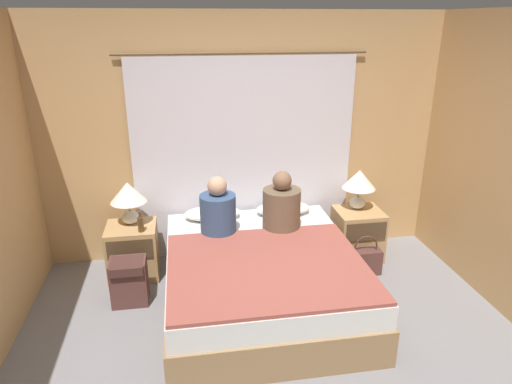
{
  "coord_description": "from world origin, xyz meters",
  "views": [
    {
      "loc": [
        -0.62,
        -2.59,
        2.4
      ],
      "look_at": [
        0.0,
        1.15,
        0.97
      ],
      "focal_mm": 32.0,
      "sensor_mm": 36.0,
      "label": 1
    }
  ],
  "objects_px": {
    "lamp_right": "(359,182)",
    "handbag_on_floor": "(365,261)",
    "nightstand_left": "(133,251)",
    "lamp_left": "(128,196)",
    "pillow_right": "(283,209)",
    "person_left_in_bed": "(218,211)",
    "nightstand_right": "(357,234)",
    "bed": "(261,278)",
    "backpack_on_floor": "(129,279)",
    "beer_bottle_on_left_stand": "(141,224)",
    "pillow_left": "(212,213)",
    "person_right_in_bed": "(282,207)"
  },
  "relations": [
    {
      "from": "person_left_in_bed",
      "to": "bed",
      "type": "bearing_deg",
      "value": -52.89
    },
    {
      "from": "nightstand_right",
      "to": "lamp_left",
      "type": "bearing_deg",
      "value": 178.14
    },
    {
      "from": "nightstand_left",
      "to": "lamp_left",
      "type": "relative_size",
      "value": 1.25
    },
    {
      "from": "backpack_on_floor",
      "to": "nightstand_left",
      "type": "bearing_deg",
      "value": 90.17
    },
    {
      "from": "bed",
      "to": "nightstand_left",
      "type": "relative_size",
      "value": 3.66
    },
    {
      "from": "nightstand_left",
      "to": "handbag_on_floor",
      "type": "height_order",
      "value": "nightstand_left"
    },
    {
      "from": "nightstand_left",
      "to": "pillow_right",
      "type": "bearing_deg",
      "value": 3.4
    },
    {
      "from": "beer_bottle_on_left_stand",
      "to": "lamp_left",
      "type": "bearing_deg",
      "value": 118.59
    },
    {
      "from": "nightstand_left",
      "to": "person_right_in_bed",
      "type": "bearing_deg",
      "value": -10.06
    },
    {
      "from": "nightstand_left",
      "to": "person_left_in_bed",
      "type": "bearing_deg",
      "value": -17.03
    },
    {
      "from": "lamp_right",
      "to": "person_left_in_bed",
      "type": "xyz_separation_m",
      "value": [
        -1.5,
        -0.33,
        -0.08
      ]
    },
    {
      "from": "pillow_right",
      "to": "beer_bottle_on_left_stand",
      "type": "height_order",
      "value": "beer_bottle_on_left_stand"
    },
    {
      "from": "backpack_on_floor",
      "to": "beer_bottle_on_left_stand",
      "type": "bearing_deg",
      "value": 72.74
    },
    {
      "from": "nightstand_right",
      "to": "pillow_left",
      "type": "distance_m",
      "value": 1.56
    },
    {
      "from": "person_right_in_bed",
      "to": "backpack_on_floor",
      "type": "height_order",
      "value": "person_right_in_bed"
    },
    {
      "from": "nightstand_left",
      "to": "person_left_in_bed",
      "type": "relative_size",
      "value": 0.95
    },
    {
      "from": "nightstand_left",
      "to": "handbag_on_floor",
      "type": "distance_m",
      "value": 2.31
    },
    {
      "from": "nightstand_left",
      "to": "nightstand_right",
      "type": "xyz_separation_m",
      "value": [
        2.33,
        0.0,
        0.0
      ]
    },
    {
      "from": "bed",
      "to": "backpack_on_floor",
      "type": "distance_m",
      "value": 1.18
    },
    {
      "from": "pillow_left",
      "to": "person_right_in_bed",
      "type": "bearing_deg",
      "value": -28.54
    },
    {
      "from": "backpack_on_floor",
      "to": "handbag_on_floor",
      "type": "distance_m",
      "value": 2.28
    },
    {
      "from": "handbag_on_floor",
      "to": "nightstand_right",
      "type": "bearing_deg",
      "value": 81.87
    },
    {
      "from": "pillow_left",
      "to": "backpack_on_floor",
      "type": "xyz_separation_m",
      "value": [
        -0.8,
        -0.57,
        -0.34
      ]
    },
    {
      "from": "pillow_left",
      "to": "beer_bottle_on_left_stand",
      "type": "xyz_separation_m",
      "value": [
        -0.69,
        -0.22,
        0.03
      ]
    },
    {
      "from": "bed",
      "to": "lamp_left",
      "type": "relative_size",
      "value": 4.58
    },
    {
      "from": "nightstand_left",
      "to": "pillow_left",
      "type": "height_order",
      "value": "pillow_left"
    },
    {
      "from": "person_left_in_bed",
      "to": "handbag_on_floor",
      "type": "bearing_deg",
      "value": -3.74
    },
    {
      "from": "nightstand_right",
      "to": "pillow_left",
      "type": "relative_size",
      "value": 0.94
    },
    {
      "from": "lamp_right",
      "to": "pillow_right",
      "type": "xyz_separation_m",
      "value": [
        -0.8,
        0.02,
        -0.25
      ]
    },
    {
      "from": "handbag_on_floor",
      "to": "nightstand_left",
      "type": "bearing_deg",
      "value": 171.29
    },
    {
      "from": "pillow_left",
      "to": "person_left_in_bed",
      "type": "height_order",
      "value": "person_left_in_bed"
    },
    {
      "from": "lamp_left",
      "to": "backpack_on_floor",
      "type": "height_order",
      "value": "lamp_left"
    },
    {
      "from": "lamp_right",
      "to": "pillow_right",
      "type": "relative_size",
      "value": 0.75
    },
    {
      "from": "nightstand_right",
      "to": "pillow_left",
      "type": "xyz_separation_m",
      "value": [
        -1.53,
        0.09,
        0.31
      ]
    },
    {
      "from": "lamp_right",
      "to": "handbag_on_floor",
      "type": "relative_size",
      "value": 1.02
    },
    {
      "from": "handbag_on_floor",
      "to": "person_left_in_bed",
      "type": "bearing_deg",
      "value": 176.26
    },
    {
      "from": "nightstand_left",
      "to": "nightstand_right",
      "type": "relative_size",
      "value": 1.0
    },
    {
      "from": "lamp_right",
      "to": "pillow_right",
      "type": "height_order",
      "value": "lamp_right"
    },
    {
      "from": "backpack_on_floor",
      "to": "handbag_on_floor",
      "type": "height_order",
      "value": "backpack_on_floor"
    },
    {
      "from": "pillow_left",
      "to": "pillow_right",
      "type": "relative_size",
      "value": 1.0
    },
    {
      "from": "pillow_right",
      "to": "person_right_in_bed",
      "type": "distance_m",
      "value": 0.4
    },
    {
      "from": "nightstand_right",
      "to": "lamp_right",
      "type": "relative_size",
      "value": 1.25
    },
    {
      "from": "lamp_left",
      "to": "backpack_on_floor",
      "type": "bearing_deg",
      "value": -89.85
    },
    {
      "from": "pillow_left",
      "to": "person_right_in_bed",
      "type": "height_order",
      "value": "person_right_in_bed"
    },
    {
      "from": "nightstand_left",
      "to": "person_left_in_bed",
      "type": "xyz_separation_m",
      "value": [
        0.83,
        -0.25,
        0.47
      ]
    },
    {
      "from": "person_left_in_bed",
      "to": "person_right_in_bed",
      "type": "height_order",
      "value": "person_right_in_bed"
    },
    {
      "from": "lamp_right",
      "to": "backpack_on_floor",
      "type": "height_order",
      "value": "lamp_right"
    },
    {
      "from": "pillow_right",
      "to": "bed",
      "type": "bearing_deg",
      "value": -114.92
    },
    {
      "from": "pillow_left",
      "to": "nightstand_left",
      "type": "bearing_deg",
      "value": -173.51
    },
    {
      "from": "lamp_left",
      "to": "handbag_on_floor",
      "type": "distance_m",
      "value": 2.42
    }
  ]
}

